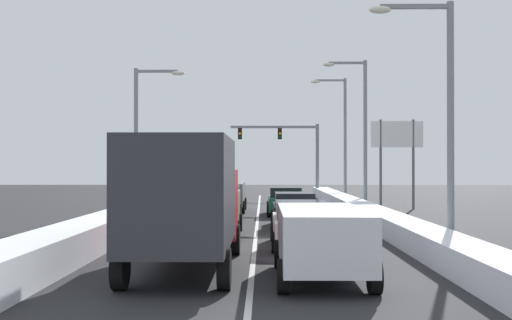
% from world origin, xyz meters
% --- Properties ---
extents(ground_plane, '(120.00, 120.00, 0.00)m').
position_xyz_m(ground_plane, '(0.00, 18.30, 0.00)').
color(ground_plane, '#28282B').
extents(lane_stripe_between_right_lane_and_center_lane, '(0.14, 50.34, 0.01)m').
position_xyz_m(lane_stripe_between_right_lane_and_center_lane, '(-0.00, 22.88, 0.00)').
color(lane_stripe_between_right_lane_and_center_lane, silver).
rests_on(lane_stripe_between_right_lane_and_center_lane, ground).
extents(snow_bank_right_shoulder, '(1.31, 50.34, 0.76)m').
position_xyz_m(snow_bank_right_shoulder, '(5.30, 22.88, 0.38)').
color(snow_bank_right_shoulder, white).
rests_on(snow_bank_right_shoulder, ground).
extents(snow_bank_left_shoulder, '(1.55, 50.34, 0.91)m').
position_xyz_m(snow_bank_left_shoulder, '(-5.30, 22.88, 0.46)').
color(snow_bank_left_shoulder, white).
rests_on(snow_bank_left_shoulder, ground).
extents(suv_white_right_lane_nearest, '(2.16, 4.90, 1.67)m').
position_xyz_m(suv_white_right_lane_nearest, '(1.65, 6.50, 1.02)').
color(suv_white_right_lane_nearest, silver).
rests_on(suv_white_right_lane_nearest, ground).
extents(sedan_silver_right_lane_second, '(2.00, 4.50, 1.51)m').
position_xyz_m(sedan_silver_right_lane_second, '(1.54, 12.57, 0.76)').
color(sedan_silver_right_lane_second, '#B7BABF').
rests_on(sedan_silver_right_lane_second, ground).
extents(sedan_black_right_lane_third, '(2.00, 4.50, 1.51)m').
position_xyz_m(sedan_black_right_lane_third, '(1.63, 19.12, 0.76)').
color(sedan_black_right_lane_third, black).
rests_on(sedan_black_right_lane_third, ground).
extents(sedan_green_right_lane_fourth, '(2.00, 4.50, 1.51)m').
position_xyz_m(sedan_green_right_lane_fourth, '(1.48, 25.91, 0.76)').
color(sedan_green_right_lane_fourth, '#1E5633').
rests_on(sedan_green_right_lane_fourth, ground).
extents(box_truck_center_lane_nearest, '(2.53, 7.20, 3.36)m').
position_xyz_m(box_truck_center_lane_nearest, '(-1.69, 7.61, 1.90)').
color(box_truck_center_lane_nearest, maroon).
rests_on(box_truck_center_lane_nearest, ground).
extents(suv_tan_center_lane_second, '(2.16, 4.90, 1.67)m').
position_xyz_m(suv_tan_center_lane_second, '(-1.66, 15.84, 1.02)').
color(suv_tan_center_lane_second, '#937F60').
rests_on(suv_tan_center_lane_second, ground).
extents(suv_charcoal_center_lane_third, '(2.16, 4.90, 1.67)m').
position_xyz_m(suv_charcoal_center_lane_third, '(-1.92, 22.19, 1.02)').
color(suv_charcoal_center_lane_third, '#38383D').
rests_on(suv_charcoal_center_lane_third, ground).
extents(suv_gray_center_lane_fourth, '(2.16, 4.90, 1.67)m').
position_xyz_m(suv_gray_center_lane_fourth, '(-1.81, 28.35, 1.02)').
color(suv_gray_center_lane_fourth, slate).
rests_on(suv_gray_center_lane_fourth, ground).
extents(traffic_light_gantry, '(7.54, 0.47, 6.20)m').
position_xyz_m(traffic_light_gantry, '(2.57, 45.75, 4.50)').
color(traffic_light_gantry, slate).
rests_on(traffic_light_gantry, ground).
extents(street_lamp_right_near, '(2.66, 0.36, 7.83)m').
position_xyz_m(street_lamp_right_near, '(5.77, 11.44, 4.71)').
color(street_lamp_right_near, gray).
rests_on(street_lamp_right_near, ground).
extents(street_lamp_right_mid, '(2.66, 0.36, 9.00)m').
position_xyz_m(street_lamp_right_mid, '(6.08, 29.75, 5.32)').
color(street_lamp_right_mid, gray).
rests_on(street_lamp_right_mid, ground).
extents(street_lamp_right_far, '(2.66, 0.36, 9.16)m').
position_xyz_m(street_lamp_right_far, '(6.06, 38.90, 5.41)').
color(street_lamp_right_far, gray).
rests_on(street_lamp_right_far, ground).
extents(street_lamp_left_mid, '(2.66, 0.36, 7.76)m').
position_xyz_m(street_lamp_left_mid, '(-6.00, 24.68, 4.68)').
color(street_lamp_left_mid, gray).
rests_on(street_lamp_left_mid, ground).
extents(roadside_sign_right, '(3.20, 0.16, 5.50)m').
position_xyz_m(roadside_sign_right, '(8.51, 30.69, 4.02)').
color(roadside_sign_right, '#59595B').
rests_on(roadside_sign_right, ground).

